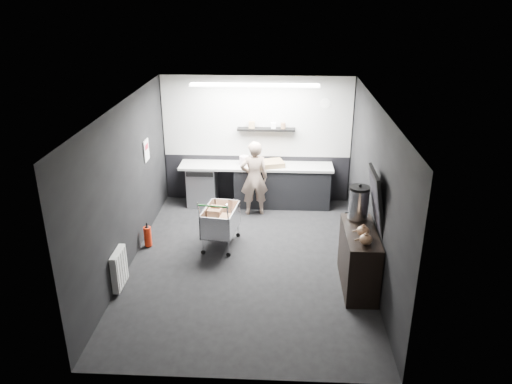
{
  "coord_description": "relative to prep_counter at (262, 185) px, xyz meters",
  "views": [
    {
      "loc": [
        0.5,
        -7.4,
        4.39
      ],
      "look_at": [
        0.1,
        0.4,
        1.13
      ],
      "focal_mm": 35.0,
      "sensor_mm": 36.0,
      "label": 1
    }
  ],
  "objects": [
    {
      "name": "dado_panel",
      "position": [
        -0.14,
        0.31,
        0.04
      ],
      "size": [
        3.95,
        0.02,
        1.0
      ],
      "primitive_type": "cube",
      "color": "black",
      "rests_on": "wall_back"
    },
    {
      "name": "wall_left",
      "position": [
        -2.14,
        -2.42,
        0.89
      ],
      "size": [
        0.0,
        5.5,
        5.5
      ],
      "primitive_type": "plane",
      "rotation": [
        1.57,
        0.0,
        1.57
      ],
      "color": "black",
      "rests_on": "floor"
    },
    {
      "name": "wall_front",
      "position": [
        -0.14,
        -5.17,
        0.89
      ],
      "size": [
        5.5,
        0.0,
        5.5
      ],
      "primitive_type": "plane",
      "rotation": [
        -1.57,
        0.0,
        0.0
      ],
      "color": "black",
      "rests_on": "floor"
    },
    {
      "name": "prep_counter",
      "position": [
        0.0,
        0.0,
        0.0
      ],
      "size": [
        3.2,
        0.61,
        0.9
      ],
      "color": "black",
      "rests_on": "floor"
    },
    {
      "name": "radiator",
      "position": [
        -2.08,
        -3.32,
        -0.11
      ],
      "size": [
        0.1,
        0.5,
        0.6
      ],
      "primitive_type": "cube",
      "color": "silver",
      "rests_on": "wall_left"
    },
    {
      "name": "pink_tub",
      "position": [
        -0.38,
        0.0,
        0.54
      ],
      "size": [
        0.19,
        0.19,
        0.19
      ],
      "primitive_type": "cylinder",
      "color": "silver",
      "rests_on": "prep_counter"
    },
    {
      "name": "shopping_cart",
      "position": [
        -0.68,
        -1.85,
        0.02
      ],
      "size": [
        0.66,
        0.98,
        1.0
      ],
      "color": "silver",
      "rests_on": "floor"
    },
    {
      "name": "wall_clock",
      "position": [
        1.26,
        0.3,
        1.69
      ],
      "size": [
        0.2,
        0.03,
        0.2
      ],
      "primitive_type": "cylinder",
      "rotation": [
        1.57,
        0.0,
        0.0
      ],
      "color": "silver",
      "rests_on": "wall_back"
    },
    {
      "name": "floor",
      "position": [
        -0.14,
        -2.42,
        -0.46
      ],
      "size": [
        5.5,
        5.5,
        0.0
      ],
      "primitive_type": "plane",
      "color": "black",
      "rests_on": "ground"
    },
    {
      "name": "wall_back",
      "position": [
        -0.14,
        0.33,
        0.89
      ],
      "size": [
        5.5,
        0.0,
        5.5
      ],
      "primitive_type": "plane",
      "rotation": [
        1.57,
        0.0,
        0.0
      ],
      "color": "black",
      "rests_on": "floor"
    },
    {
      "name": "person",
      "position": [
        -0.15,
        -0.45,
        0.32
      ],
      "size": [
        0.62,
        0.46,
        1.55
      ],
      "primitive_type": "imported",
      "rotation": [
        0.0,
        0.0,
        3.31
      ],
      "color": "beige",
      "rests_on": "floor"
    },
    {
      "name": "poster_red_band",
      "position": [
        -2.11,
        -1.12,
        1.16
      ],
      "size": [
        0.02,
        0.22,
        0.1
      ],
      "primitive_type": "cube",
      "color": "red",
      "rests_on": "poster"
    },
    {
      "name": "kitchen_wall_panel",
      "position": [
        -0.14,
        0.31,
        1.39
      ],
      "size": [
        3.95,
        0.02,
        1.7
      ],
      "primitive_type": "cube",
      "color": "#B2B3AE",
      "rests_on": "wall_back"
    },
    {
      "name": "ceiling",
      "position": [
        -0.14,
        -2.42,
        2.24
      ],
      "size": [
        5.5,
        5.5,
        0.0
      ],
      "primitive_type": "plane",
      "rotation": [
        3.14,
        0.0,
        0.0
      ],
      "color": "silver",
      "rests_on": "wall_back"
    },
    {
      "name": "white_container",
      "position": [
        -0.18,
        -0.05,
        0.52
      ],
      "size": [
        0.21,
        0.19,
        0.15
      ],
      "primitive_type": "cube",
      "rotation": [
        0.0,
        0.0,
        -0.4
      ],
      "color": "silver",
      "rests_on": "prep_counter"
    },
    {
      "name": "ceiling_strip",
      "position": [
        -0.14,
        -0.57,
        2.21
      ],
      "size": [
        2.4,
        0.2,
        0.04
      ],
      "primitive_type": "cube",
      "color": "white",
      "rests_on": "ceiling"
    },
    {
      "name": "wall_right",
      "position": [
        1.86,
        -2.42,
        0.89
      ],
      "size": [
        0.0,
        5.5,
        5.5
      ],
      "primitive_type": "plane",
      "rotation": [
        1.57,
        0.0,
        -1.57
      ],
      "color": "black",
      "rests_on": "floor"
    },
    {
      "name": "fire_extinguisher",
      "position": [
        -1.99,
        -1.97,
        -0.24
      ],
      "size": [
        0.14,
        0.14,
        0.45
      ],
      "color": "red",
      "rests_on": "floor"
    },
    {
      "name": "sideboard",
      "position": [
        1.62,
        -3.02,
        0.15
      ],
      "size": [
        0.54,
        1.27,
        1.9
      ],
      "color": "black",
      "rests_on": "floor"
    },
    {
      "name": "floating_shelf",
      "position": [
        0.06,
        0.2,
        1.16
      ],
      "size": [
        1.2,
        0.22,
        0.04
      ],
      "primitive_type": "cube",
      "color": "black",
      "rests_on": "wall_back"
    },
    {
      "name": "cardboard_box",
      "position": [
        0.16,
        -0.05,
        0.5
      ],
      "size": [
        0.63,
        0.54,
        0.11
      ],
      "primitive_type": "cube",
      "rotation": [
        0.0,
        0.0,
        0.3
      ],
      "color": "#8F734C",
      "rests_on": "prep_counter"
    },
    {
      "name": "poster",
      "position": [
        -2.12,
        -1.12,
        1.09
      ],
      "size": [
        0.02,
        0.3,
        0.4
      ],
      "primitive_type": "cube",
      "color": "white",
      "rests_on": "wall_left"
    }
  ]
}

